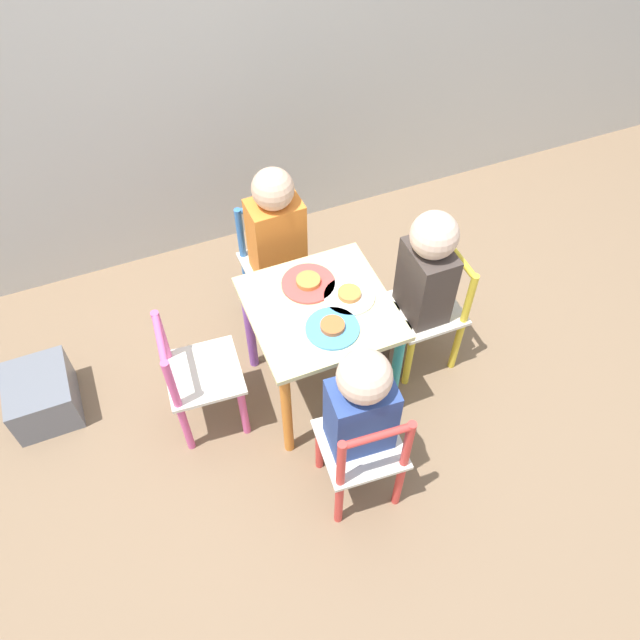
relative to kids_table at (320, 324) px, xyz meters
name	(u,v)px	position (x,y,z in m)	size (l,w,h in m)	color
ground_plane	(320,386)	(0.00, 0.00, -0.40)	(6.00, 6.00, 0.00)	#7F664C
kids_table	(320,324)	(0.00, 0.00, 0.00)	(0.48, 0.48, 0.49)	beige
chair_red	(363,453)	(-0.04, -0.45, -0.13)	(0.28, 0.28, 0.53)	silver
chair_blue	(275,266)	(-0.01, 0.45, -0.13)	(0.27, 0.27, 0.53)	silver
chair_yellow	(429,311)	(0.45, 0.00, -0.13)	(0.26, 0.26, 0.53)	silver
chair_pink	(198,378)	(-0.45, 0.03, -0.13)	(0.28, 0.28, 0.53)	silver
child_front	(359,409)	(-0.03, -0.39, 0.04)	(0.21, 0.22, 0.73)	#38383D
child_back	(278,241)	(-0.01, 0.39, 0.06)	(0.20, 0.21, 0.77)	#7A6B5B
child_right	(422,281)	(0.39, 0.00, 0.06)	(0.22, 0.20, 0.76)	#7A6B5B
plate_front	(332,328)	(0.00, -0.11, 0.10)	(0.18, 0.18, 0.03)	#4C9EE0
plate_back	(308,283)	(0.00, 0.11, 0.10)	(0.19, 0.19, 0.03)	#E54C47
plate_right	(349,296)	(0.11, 0.00, 0.10)	(0.18, 0.18, 0.03)	white
storage_bin	(42,396)	(-1.01, 0.30, -0.30)	(0.23, 0.27, 0.19)	slate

